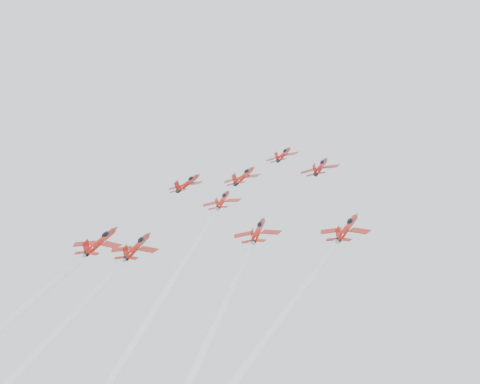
% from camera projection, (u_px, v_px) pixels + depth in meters
% --- Properties ---
extents(jet_lead, '(8.74, 10.91, 7.86)m').
position_uv_depth(jet_lead, '(284.00, 154.00, 163.63)').
color(jet_lead, maroon).
extents(jet_row2_left, '(9.30, 11.60, 8.36)m').
position_uv_depth(jet_row2_left, '(188.00, 183.00, 158.24)').
color(jet_row2_left, maroon).
extents(jet_row2_center, '(9.37, 11.70, 8.43)m').
position_uv_depth(jet_row2_center, '(244.00, 176.00, 153.56)').
color(jet_row2_center, '#A81E10').
extents(jet_row2_right, '(9.06, 11.31, 8.15)m').
position_uv_depth(jet_row2_right, '(321.00, 166.00, 147.14)').
color(jet_row2_right, maroon).
extents(jet_center, '(8.51, 76.70, 53.65)m').
position_uv_depth(jet_center, '(134.00, 297.00, 103.60)').
color(jet_center, '#AF1B10').
extents(jet_rear_right, '(8.75, 78.85, 55.15)m').
position_uv_depth(jet_rear_right, '(159.00, 371.00, 81.37)').
color(jet_rear_right, '#AC1B10').
extents(jet_rear_farright, '(8.69, 78.34, 54.80)m').
position_uv_depth(jet_rear_farright, '(282.00, 381.00, 73.85)').
color(jet_rear_farright, '#AC1B10').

